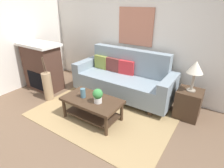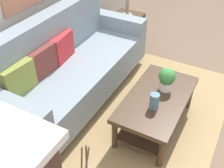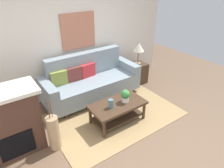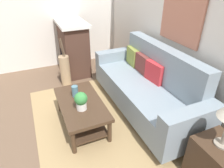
{
  "view_description": "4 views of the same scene",
  "coord_description": "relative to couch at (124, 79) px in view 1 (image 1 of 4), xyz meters",
  "views": [
    {
      "loc": [
        1.8,
        -1.86,
        2.07
      ],
      "look_at": [
        -0.01,
        0.88,
        0.53
      ],
      "focal_mm": 28.71,
      "sensor_mm": 36.0,
      "label": 1
    },
    {
      "loc": [
        -2.24,
        -0.32,
        2.29
      ],
      "look_at": [
        -0.22,
        0.77,
        0.53
      ],
      "focal_mm": 43.9,
      "sensor_mm": 36.0,
      "label": 2
    },
    {
      "loc": [
        -2.04,
        -2.3,
        2.65
      ],
      "look_at": [
        0.02,
        0.63,
        0.7
      ],
      "focal_mm": 31.99,
      "sensor_mm": 36.0,
      "label": 3
    },
    {
      "loc": [
        2.24,
        -0.2,
        2.1
      ],
      "look_at": [
        -0.26,
        0.89,
        0.5
      ],
      "focal_mm": 31.46,
      "sensor_mm": 36.0,
      "label": 4
    }
  ],
  "objects": [
    {
      "name": "floor_vase",
      "position": [
        -1.33,
        -1.07,
        -0.11
      ],
      "size": [
        0.2,
        0.2,
        0.64
      ],
      "primitive_type": "cylinder",
      "color": "tan",
      "rests_on": "ground_plane"
    },
    {
      "name": "framed_painting",
      "position": [
        0.0,
        0.47,
        1.1
      ],
      "size": [
        0.84,
        0.03,
        0.81
      ],
      "primitive_type": "cube",
      "color": "#B77056"
    },
    {
      "name": "potted_plant_tabletop",
      "position": [
        0.14,
        -1.14,
        0.14
      ],
      "size": [
        0.18,
        0.18,
        0.26
      ],
      "color": "white",
      "rests_on": "coffee_table"
    },
    {
      "name": "tabletop_vase",
      "position": [
        -0.21,
        -1.13,
        0.09
      ],
      "size": [
        0.09,
        0.09,
        0.17
      ],
      "primitive_type": "cylinder",
      "color": "slate",
      "rests_on": "coffee_table"
    },
    {
      "name": "coffee_table",
      "position": [
        -0.03,
        -1.11,
        -0.12
      ],
      "size": [
        1.1,
        0.6,
        0.43
      ],
      "color": "#422D1E",
      "rests_on": "ground_plane"
    },
    {
      "name": "floor_vase_branch_a",
      "position": [
        -1.31,
        -1.07,
        0.39
      ],
      "size": [
        0.04,
        0.04,
        0.36
      ],
      "primitive_type": "cylinder",
      "rotation": [
        0.09,
        -0.07,
        0.0
      ],
      "color": "brown",
      "rests_on": "floor_vase"
    },
    {
      "name": "throw_pillow_crimson",
      "position": [
        -0.0,
        0.13,
        0.25
      ],
      "size": [
        0.37,
        0.16,
        0.32
      ],
      "primitive_type": "cube",
      "rotation": [
        0.0,
        0.0,
        0.11
      ],
      "color": "red",
      "rests_on": "couch"
    },
    {
      "name": "throw_pillow_olive",
      "position": [
        -0.72,
        0.13,
        0.25
      ],
      "size": [
        0.37,
        0.15,
        0.32
      ],
      "primitive_type": "cube",
      "rotation": [
        0.0,
        0.0,
        -0.09
      ],
      "color": "olive",
      "rests_on": "couch"
    },
    {
      "name": "side_table",
      "position": [
        1.44,
        -0.03,
        -0.15
      ],
      "size": [
        0.44,
        0.44,
        0.56
      ],
      "primitive_type": "cube",
      "color": "#422D1E",
      "rests_on": "ground_plane"
    },
    {
      "name": "table_lamp",
      "position": [
        1.44,
        -0.03,
        0.56
      ],
      "size": [
        0.28,
        0.28,
        0.57
      ],
      "color": "gray",
      "rests_on": "side_table"
    },
    {
      "name": "couch",
      "position": [
        0.0,
        0.0,
        0.0
      ],
      "size": [
        2.29,
        0.84,
        1.08
      ],
      "color": "gray",
      "rests_on": "ground_plane"
    },
    {
      "name": "fireplace",
      "position": [
        -1.9,
        -0.73,
        0.16
      ],
      "size": [
        1.02,
        0.58,
        1.16
      ],
      "color": "#472D23",
      "rests_on": "ground_plane"
    },
    {
      "name": "ground_plane",
      "position": [
        0.05,
        -1.42,
        -0.43
      ],
      "size": [
        8.99,
        8.99,
        0.0
      ],
      "primitive_type": "plane",
      "color": "brown"
    },
    {
      "name": "throw_pillow_maroon",
      "position": [
        -0.36,
        0.13,
        0.25
      ],
      "size": [
        0.36,
        0.13,
        0.32
      ],
      "primitive_type": "cube",
      "rotation": [
        0.0,
        0.0,
        -0.03
      ],
      "color": "brown",
      "rests_on": "couch"
    },
    {
      "name": "area_rug",
      "position": [
        0.05,
        -0.92,
        -0.43
      ],
      "size": [
        2.68,
        1.77,
        0.01
      ],
      "primitive_type": "cube",
      "color": "#A38456",
      "rests_on": "ground_plane"
    },
    {
      "name": "wall_back",
      "position": [
        0.05,
        0.54,
        0.92
      ],
      "size": [
        4.99,
        0.1,
        2.7
      ],
      "primitive_type": "cube",
      "color": "silver",
      "rests_on": "ground_plane"
    },
    {
      "name": "floor_vase_branch_c",
      "position": [
        -1.34,
        -1.09,
        0.39
      ],
      "size": [
        0.04,
        0.05,
        0.36
      ],
      "primitive_type": "cylinder",
      "rotation": [
        0.12,
        0.09,
        0.0
      ],
      "color": "brown",
      "rests_on": "floor_vase"
    },
    {
      "name": "wall_left",
      "position": [
        -2.5,
        -0.97,
        0.92
      ],
      "size": [
        0.1,
        4.9,
        2.7
      ],
      "primitive_type": "cube",
      "color": "silver",
      "rests_on": "ground_plane"
    },
    {
      "name": "floor_vase_branch_b",
      "position": [
        -1.34,
        -1.05,
        0.39
      ],
      "size": [
        0.02,
        0.05,
        0.36
      ],
      "primitive_type": "cylinder",
      "rotation": [
        0.11,
        -0.03,
        0.0
      ],
      "color": "brown",
      "rests_on": "floor_vase"
    }
  ]
}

